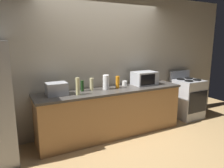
% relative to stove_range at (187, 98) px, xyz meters
% --- Properties ---
extents(ground_plane, '(8.00, 8.00, 0.00)m').
position_rel_stove_range_xyz_m(ground_plane, '(-2.00, -0.40, -0.46)').
color(ground_plane, tan).
extents(back_wall, '(6.40, 0.10, 2.70)m').
position_rel_stove_range_xyz_m(back_wall, '(-2.00, 0.41, 0.89)').
color(back_wall, '#B2A893').
rests_on(back_wall, ground_plane).
extents(counter_run, '(2.84, 0.64, 0.90)m').
position_rel_stove_range_xyz_m(counter_run, '(-2.00, 0.00, -0.01)').
color(counter_run, '#B27F4C').
rests_on(counter_run, ground_plane).
extents(stove_range, '(0.60, 0.61, 1.08)m').
position_rel_stove_range_xyz_m(stove_range, '(0.00, 0.00, 0.00)').
color(stove_range, '#B7BABF').
rests_on(stove_range, ground_plane).
extents(microwave, '(0.48, 0.35, 0.27)m').
position_rel_stove_range_xyz_m(microwave, '(-1.22, 0.05, 0.57)').
color(microwave, '#B7BABF').
rests_on(microwave, counter_run).
extents(toaster_oven, '(0.34, 0.26, 0.21)m').
position_rel_stove_range_xyz_m(toaster_oven, '(-3.02, 0.06, 0.54)').
color(toaster_oven, '#B7BABF').
rests_on(toaster_oven, counter_run).
extents(paper_towel_roll, '(0.12, 0.12, 0.27)m').
position_rel_stove_range_xyz_m(paper_towel_roll, '(-2.10, 0.05, 0.57)').
color(paper_towel_roll, white).
rests_on(paper_towel_roll, counter_run).
extents(bottle_vinegar, '(0.06, 0.06, 0.29)m').
position_rel_stove_range_xyz_m(bottle_vinegar, '(-2.70, -0.09, 0.59)').
color(bottle_vinegar, beige).
rests_on(bottle_vinegar, counter_run).
extents(bottle_hand_soap, '(0.07, 0.07, 0.22)m').
position_rel_stove_range_xyz_m(bottle_hand_soap, '(-2.37, 0.11, 0.55)').
color(bottle_hand_soap, beige).
rests_on(bottle_hand_soap, counter_run).
extents(bottle_dish_soap, '(0.08, 0.08, 0.23)m').
position_rel_stove_range_xyz_m(bottle_dish_soap, '(-1.86, 0.03, 0.56)').
color(bottle_dish_soap, orange).
rests_on(bottle_dish_soap, counter_run).
extents(bottle_wine, '(0.06, 0.06, 0.19)m').
position_rel_stove_range_xyz_m(bottle_wine, '(-2.54, 0.12, 0.54)').
color(bottle_wine, '#1E3F19').
rests_on(bottle_wine, counter_run).
extents(mug_white, '(0.10, 0.10, 0.09)m').
position_rel_stove_range_xyz_m(mug_white, '(-1.62, 0.18, 0.48)').
color(mug_white, white).
rests_on(mug_white, counter_run).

